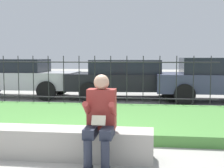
# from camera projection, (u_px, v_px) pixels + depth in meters

# --- Properties ---
(ground_plane) EXTENTS (60.00, 60.00, 0.00)m
(ground_plane) POSITION_uv_depth(u_px,v_px,m) (56.00, 157.00, 4.57)
(ground_plane) COLOR #9E9B93
(stone_bench) EXTENTS (2.87, 0.48, 0.43)m
(stone_bench) POSITION_uv_depth(u_px,v_px,m) (54.00, 144.00, 4.55)
(stone_bench) COLOR #ADA89E
(stone_bench) RESTS_ON ground_plane
(person_seated_reader) EXTENTS (0.42, 0.73, 1.23)m
(person_seated_reader) POSITION_uv_depth(u_px,v_px,m) (100.00, 117.00, 4.15)
(person_seated_reader) COLOR black
(person_seated_reader) RESTS_ON ground_plane
(grass_berm) EXTENTS (8.35, 3.29, 0.19)m
(grass_berm) POSITION_uv_depth(u_px,v_px,m) (88.00, 119.00, 6.87)
(grass_berm) COLOR #4C893D
(grass_berm) RESTS_ON ground_plane
(iron_fence) EXTENTS (6.35, 0.03, 1.48)m
(iron_fence) POSITION_uv_depth(u_px,v_px,m) (103.00, 81.00, 8.79)
(iron_fence) COLOR #232326
(iron_fence) RESTS_ON ground_plane
(car_parked_center) EXTENTS (4.47, 2.20, 1.34)m
(car_parked_center) POSITION_uv_depth(u_px,v_px,m) (129.00, 78.00, 10.84)
(car_parked_center) COLOR black
(car_parked_center) RESTS_ON ground_plane
(car_parked_left) EXTENTS (4.35, 1.94, 1.36)m
(car_parked_left) POSITION_uv_depth(u_px,v_px,m) (17.00, 77.00, 11.24)
(car_parked_left) COLOR #B7B7BC
(car_parked_left) RESTS_ON ground_plane
(car_parked_right) EXTENTS (4.36, 2.06, 1.42)m
(car_parked_right) POSITION_uv_depth(u_px,v_px,m) (222.00, 78.00, 10.10)
(car_parked_right) COLOR #383D56
(car_parked_right) RESTS_ON ground_plane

